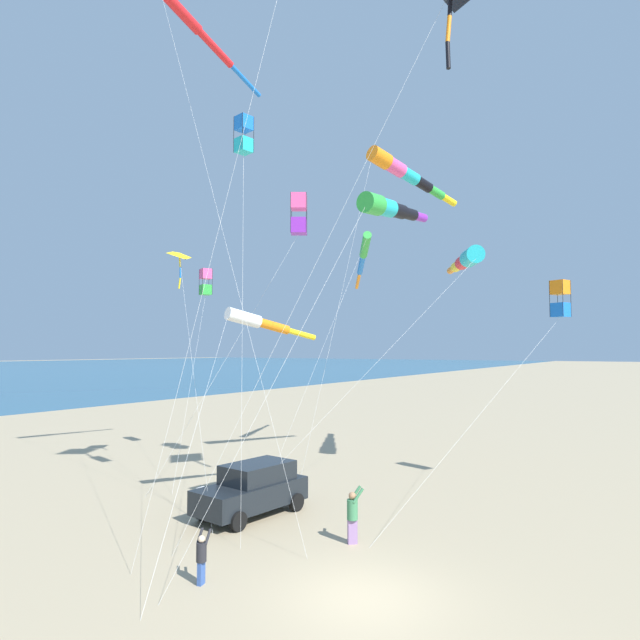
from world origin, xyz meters
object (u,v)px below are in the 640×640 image
object	(u,v)px
kite_windsock_magenta_far_left	(404,173)
kite_windsock_small_distant	(363,256)
kite_box_rainbow_low_near	(244,135)
kite_box_blue_topmost	(560,299)
parked_car	(253,489)
person_adult_flyer	(353,513)
kite_windsock_black_fish_shape	(260,322)
cooler_box	(205,493)
kite_box_orange_high_right	(206,282)
kite_windsock_white_trailing	(465,261)
kite_delta_long_streamer_left	(180,256)
kite_box_red_high_left	(299,214)
kite_windsock_green_low_center	(200,32)
person_child_green_jacket	(202,555)
kite_windsock_yellow_midlevel	(388,208)

from	to	relation	value
kite_windsock_magenta_far_left	kite_windsock_small_distant	xyz separation A→B (m)	(4.39, -3.82, -3.16)
kite_box_rainbow_low_near	kite_box_blue_topmost	distance (m)	14.71
parked_car	kite_box_rainbow_low_near	distance (m)	13.37
person_adult_flyer	kite_windsock_black_fish_shape	bearing A→B (deg)	-13.16
cooler_box	kite_windsock_magenta_far_left	xyz separation A→B (m)	(-5.35, -8.04, 14.59)
kite_windsock_black_fish_shape	kite_box_orange_high_right	bearing A→B (deg)	-33.39
kite_windsock_white_trailing	kite_delta_long_streamer_left	bearing A→B (deg)	35.68
kite_windsock_small_distant	kite_box_red_high_left	world-z (taller)	kite_box_red_high_left
kite_windsock_black_fish_shape	kite_box_red_high_left	size ratio (longest dim) A/B	0.77
kite_windsock_green_low_center	kite_windsock_magenta_far_left	size ratio (longest dim) A/B	1.39
person_child_green_jacket	kite_box_orange_high_right	bearing A→B (deg)	-44.95
kite_box_blue_topmost	cooler_box	bearing A→B (deg)	34.91
kite_windsock_magenta_far_left	kite_windsock_small_distant	distance (m)	6.62
cooler_box	kite_windsock_yellow_midlevel	xyz separation A→B (m)	(-8.54, 0.44, 10.45)
kite_windsock_green_low_center	cooler_box	bearing A→B (deg)	147.44
cooler_box	kite_box_rainbow_low_near	bearing A→B (deg)	163.95
kite_windsock_small_distant	person_adult_flyer	bearing A→B (deg)	116.96
person_child_green_jacket	kite_box_blue_topmost	distance (m)	17.46
kite_windsock_small_distant	person_child_green_jacket	bearing A→B (deg)	105.08
cooler_box	kite_windsock_black_fish_shape	xyz separation A→B (m)	(-2.87, 0.05, 6.90)
person_child_green_jacket	kite_windsock_white_trailing	xyz separation A→B (m)	(-1.78, -16.46, 9.83)
cooler_box	person_child_green_jacket	size ratio (longest dim) A/B	0.46
parked_car	person_adult_flyer	xyz separation A→B (m)	(-4.54, 0.57, 0.00)
kite_delta_long_streamer_left	kite_box_red_high_left	distance (m)	6.28
kite_windsock_small_distant	kite_box_rainbow_low_near	bearing A→B (deg)	97.35
cooler_box	kite_windsock_black_fish_shape	distance (m)	7.48
kite_delta_long_streamer_left	kite_windsock_small_distant	world-z (taller)	kite_windsock_small_distant
kite_windsock_magenta_far_left	kite_windsock_white_trailing	world-z (taller)	kite_windsock_magenta_far_left
cooler_box	kite_box_blue_topmost	world-z (taller)	kite_box_blue_topmost
kite_windsock_black_fish_shape	kite_windsock_small_distant	size ratio (longest dim) A/B	0.73
kite_delta_long_streamer_left	kite_box_red_high_left	bearing A→B (deg)	-155.36
kite_windsock_black_fish_shape	kite_windsock_white_trailing	size ratio (longest dim) A/B	0.63
person_child_green_jacket	kite_windsock_yellow_midlevel	distance (m)	11.63
kite_box_red_high_left	parked_car	bearing A→B (deg)	108.04
person_child_green_jacket	kite_box_rainbow_low_near	size ratio (longest dim) A/B	0.09
kite_box_rainbow_low_near	kite_windsock_yellow_midlevel	xyz separation A→B (m)	(-5.95, -0.30, -3.66)
cooler_box	person_adult_flyer	world-z (taller)	person_adult_flyer
kite_box_blue_topmost	kite_windsock_small_distant	world-z (taller)	kite_windsock_small_distant
kite_windsock_yellow_midlevel	kite_box_blue_topmost	bearing A→B (deg)	-112.39
kite_box_blue_topmost	kite_windsock_black_fish_shape	bearing A→B (deg)	42.52
kite_windsock_black_fish_shape	kite_windsock_small_distant	distance (m)	12.89
kite_delta_long_streamer_left	kite_windsock_magenta_far_left	world-z (taller)	kite_windsock_magenta_far_left
person_adult_flyer	kite_box_red_high_left	distance (m)	14.48
kite_box_rainbow_low_near	person_adult_flyer	bearing A→B (deg)	175.32
cooler_box	kite_windsock_small_distant	size ratio (longest dim) A/B	0.04
kite_windsock_magenta_far_left	parked_car	bearing A→B (deg)	74.95
kite_windsock_yellow_midlevel	kite_windsock_black_fish_shape	size ratio (longest dim) A/B	1.05
kite_box_rainbow_low_near	kite_windsock_white_trailing	size ratio (longest dim) A/B	0.91
parked_car	kite_windsock_yellow_midlevel	bearing A→B (deg)	-178.46
kite_delta_long_streamer_left	kite_box_blue_topmost	world-z (taller)	kite_delta_long_streamer_left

